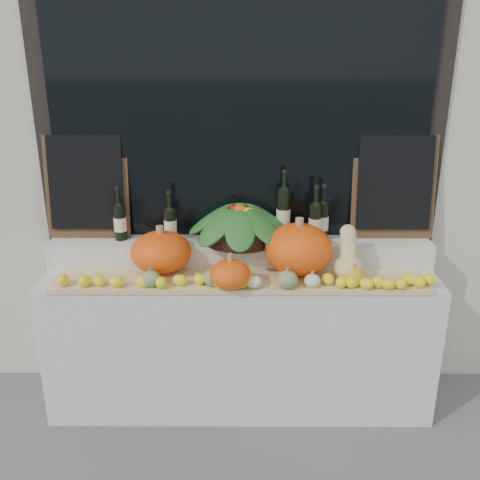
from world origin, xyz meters
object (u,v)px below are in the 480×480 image
produce_bowl (240,223)px  wine_bottle_tall (283,213)px  pumpkin_right (298,249)px  pumpkin_left (161,252)px  butternut_squash (348,259)px

produce_bowl → wine_bottle_tall: wine_bottle_tall is taller
pumpkin_right → produce_bowl: 0.39m
pumpkin_left → produce_bowl: 0.50m
pumpkin_left → butternut_squash: 1.07m
wine_bottle_tall → pumpkin_right: bearing=-70.2°
pumpkin_left → wine_bottle_tall: 0.76m
butternut_squash → pumpkin_right: bearing=163.2°
pumpkin_right → butternut_squash: 0.29m
pumpkin_left → pumpkin_right: bearing=-1.6°
pumpkin_right → produce_bowl: size_ratio=0.58×
butternut_squash → pumpkin_left: bearing=174.4°
pumpkin_right → butternut_squash: butternut_squash is taller
butternut_squash → produce_bowl: size_ratio=0.45×
pumpkin_left → produce_bowl: (0.46, 0.15, 0.13)m
pumpkin_left → produce_bowl: produce_bowl is taller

